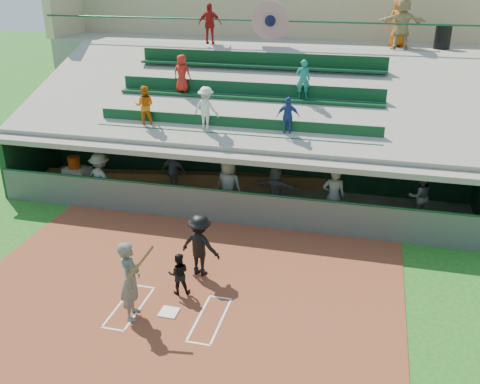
% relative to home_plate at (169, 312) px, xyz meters
% --- Properties ---
extents(ground, '(100.00, 100.00, 0.00)m').
position_rel_home_plate_xyz_m(ground, '(0.00, 0.00, -0.04)').
color(ground, '#1D5919').
rests_on(ground, ground).
extents(dirt_slab, '(11.00, 9.00, 0.02)m').
position_rel_home_plate_xyz_m(dirt_slab, '(0.00, 0.50, -0.03)').
color(dirt_slab, brown).
rests_on(dirt_slab, ground).
extents(home_plate, '(0.43, 0.43, 0.03)m').
position_rel_home_plate_xyz_m(home_plate, '(0.00, 0.00, 0.00)').
color(home_plate, white).
rests_on(home_plate, dirt_slab).
extents(batters_box_chalk, '(2.65, 1.85, 0.01)m').
position_rel_home_plate_xyz_m(batters_box_chalk, '(0.00, 0.00, -0.01)').
color(batters_box_chalk, white).
rests_on(batters_box_chalk, dirt_slab).
extents(dugout_floor, '(16.00, 3.50, 0.04)m').
position_rel_home_plate_xyz_m(dugout_floor, '(0.00, 6.75, -0.02)').
color(dugout_floor, gray).
rests_on(dugout_floor, ground).
extents(concourse_slab, '(20.00, 3.00, 4.60)m').
position_rel_home_plate_xyz_m(concourse_slab, '(0.00, 13.50, 2.26)').
color(concourse_slab, gray).
rests_on(concourse_slab, ground).
extents(grandstand, '(20.40, 10.40, 7.80)m').
position_rel_home_plate_xyz_m(grandstand, '(-0.01, 10.51, 2.23)').
color(grandstand, '#515651').
rests_on(grandstand, ground).
extents(batter_at_plate, '(0.95, 0.83, 1.96)m').
position_rel_home_plate_xyz_m(batter_at_plate, '(-0.77, -0.31, 0.97)').
color(batter_at_plate, '#50524E').
rests_on(batter_at_plate, dirt_slab).
extents(catcher, '(0.65, 0.58, 1.11)m').
position_rel_home_plate_xyz_m(catcher, '(-0.04, 0.87, 0.54)').
color(catcher, black).
rests_on(catcher, dirt_slab).
extents(home_umpire, '(1.21, 0.85, 1.71)m').
position_rel_home_plate_xyz_m(home_umpire, '(0.20, 1.88, 0.84)').
color(home_umpire, black).
rests_on(home_umpire, dirt_slab).
extents(dugout_bench, '(15.55, 3.30, 0.47)m').
position_rel_home_plate_xyz_m(dugout_bench, '(0.28, 8.13, 0.24)').
color(dugout_bench, olive).
rests_on(dugout_bench, dugout_floor).
extents(white_table, '(0.97, 0.79, 0.77)m').
position_rel_home_plate_xyz_m(white_table, '(-6.04, 6.47, 0.39)').
color(white_table, silver).
rests_on(white_table, dugout_floor).
extents(water_cooler, '(0.43, 0.43, 0.43)m').
position_rel_home_plate_xyz_m(water_cooler, '(-6.10, 6.43, 0.99)').
color(water_cooler, '#C6410B').
rests_on(water_cooler, white_table).
extents(dugout_player_a, '(1.35, 1.02, 1.86)m').
position_rel_home_plate_xyz_m(dugout_player_a, '(-4.45, 5.32, 0.93)').
color(dugout_player_a, '#51544F').
rests_on(dugout_player_a, dugout_floor).
extents(dugout_player_b, '(0.94, 0.43, 1.57)m').
position_rel_home_plate_xyz_m(dugout_player_b, '(-2.44, 6.92, 0.79)').
color(dugout_player_b, '#535651').
rests_on(dugout_player_b, dugout_floor).
extents(dugout_player_c, '(1.09, 0.87, 1.93)m').
position_rel_home_plate_xyz_m(dugout_player_c, '(-0.06, 5.70, 0.97)').
color(dugout_player_c, '#595C57').
rests_on(dugout_player_c, dugout_floor).
extents(dugout_player_d, '(1.47, 0.61, 1.54)m').
position_rel_home_plate_xyz_m(dugout_player_d, '(1.39, 6.33, 0.78)').
color(dugout_player_d, '#595C57').
rests_on(dugout_player_d, dugout_floor).
extents(dugout_player_e, '(0.73, 0.50, 1.95)m').
position_rel_home_plate_xyz_m(dugout_player_e, '(3.36, 5.60, 0.98)').
color(dugout_player_e, '#565853').
rests_on(dugout_player_e, dugout_floor).
extents(dugout_player_f, '(0.94, 0.84, 1.61)m').
position_rel_home_plate_xyz_m(dugout_player_f, '(6.01, 6.73, 0.81)').
color(dugout_player_f, '#5D5F5A').
rests_on(dugout_player_f, dugout_floor).
extents(trash_bin, '(0.62, 0.62, 0.92)m').
position_rel_home_plate_xyz_m(trash_bin, '(6.69, 13.00, 5.03)').
color(trash_bin, black).
rests_on(trash_bin, concourse_slab).
extents(concourse_staff_a, '(1.01, 0.56, 1.63)m').
position_rel_home_plate_xyz_m(concourse_staff_a, '(-2.54, 12.06, 5.38)').
color(concourse_staff_a, '#A71413').
rests_on(concourse_staff_a, concourse_slab).
extents(concourse_staff_b, '(1.11, 0.94, 1.93)m').
position_rel_home_plate_xyz_m(concourse_staff_b, '(4.98, 13.19, 5.53)').
color(concourse_staff_b, '#D0600C').
rests_on(concourse_staff_b, concourse_slab).
extents(concourse_staff_c, '(1.85, 0.75, 1.95)m').
position_rel_home_plate_xyz_m(concourse_staff_c, '(5.08, 12.56, 5.54)').
color(concourse_staff_c, tan).
rests_on(concourse_staff_c, concourse_slab).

